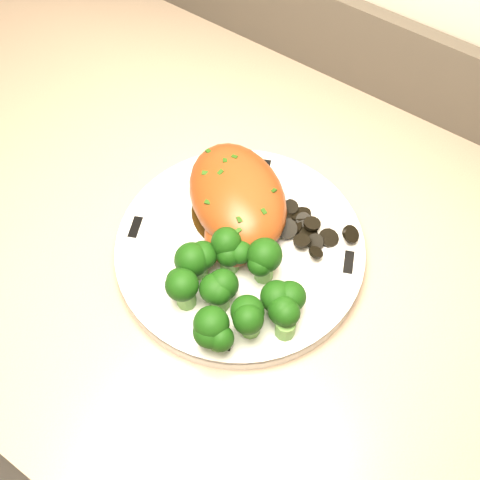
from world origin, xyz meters
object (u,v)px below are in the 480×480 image
Objects in this scene: broccoli_florets at (237,291)px; chicken_breast at (236,201)px; counter at (201,347)px; plate at (240,249)px.

chicken_breast is at bearing 125.32° from broccoli_florets.
plate is at bearing -3.97° from counter.
broccoli_florets is (0.04, -0.06, 0.04)m from plate.
counter is 6.87× the size of plate.
broccoli_florets reaches higher than plate.
plate is (0.09, -0.01, 0.42)m from counter.
counter is at bearing 152.09° from broccoli_florets.
counter is 0.47m from chicken_breast.
chicken_breast is (0.06, 0.02, 0.46)m from counter.
plate is 1.91× the size of broccoli_florets.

